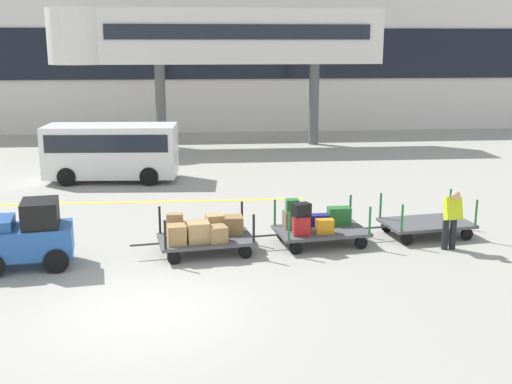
% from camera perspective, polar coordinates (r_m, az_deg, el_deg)
% --- Properties ---
extents(ground_plane, '(120.00, 120.00, 0.00)m').
position_cam_1_polar(ground_plane, '(12.84, -9.80, -10.32)').
color(ground_plane, '#9E9B91').
extents(apron_lead_line, '(15.87, 0.39, 0.01)m').
position_cam_1_polar(apron_lead_line, '(21.46, -17.05, -1.01)').
color(apron_lead_line, yellow).
rests_on(apron_lead_line, ground_plane).
extents(terminal_building, '(56.95, 2.51, 8.06)m').
position_cam_1_polar(terminal_building, '(37.74, -7.09, 11.64)').
color(terminal_building, silver).
rests_on(terminal_building, ground_plane).
extents(jet_bridge, '(16.02, 3.00, 6.65)m').
position_cam_1_polar(jet_bridge, '(31.72, -4.76, 13.65)').
color(jet_bridge, silver).
rests_on(jet_bridge, ground_plane).
extents(baggage_tug, '(2.24, 1.50, 1.58)m').
position_cam_1_polar(baggage_tug, '(15.54, -19.91, -3.76)').
color(baggage_tug, '#2659A5').
rests_on(baggage_tug, ground_plane).
extents(baggage_cart_lead, '(3.07, 1.73, 1.10)m').
position_cam_1_polar(baggage_cart_lead, '(15.70, -4.79, -3.66)').
color(baggage_cart_lead, '#4C4C4F').
rests_on(baggage_cart_lead, ground_plane).
extents(baggage_cart_middle, '(3.07, 1.73, 1.21)m').
position_cam_1_polar(baggage_cart_middle, '(16.42, 5.45, -2.89)').
color(baggage_cart_middle, '#4C4C4F').
rests_on(baggage_cart_middle, ground_plane).
extents(baggage_cart_tail, '(3.07, 1.73, 1.10)m').
position_cam_1_polar(baggage_cart_tail, '(17.67, 15.04, -2.76)').
color(baggage_cart_tail, '#4C4C4F').
rests_on(baggage_cart_tail, ground_plane).
extents(baggage_handler, '(0.41, 0.44, 1.56)m').
position_cam_1_polar(baggage_handler, '(16.52, 17.17, -2.15)').
color(baggage_handler, black).
rests_on(baggage_handler, ground_plane).
extents(shuttle_van, '(4.91, 2.21, 2.10)m').
position_cam_1_polar(shuttle_van, '(24.32, -12.86, 3.86)').
color(shuttle_van, white).
rests_on(shuttle_van, ground_plane).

